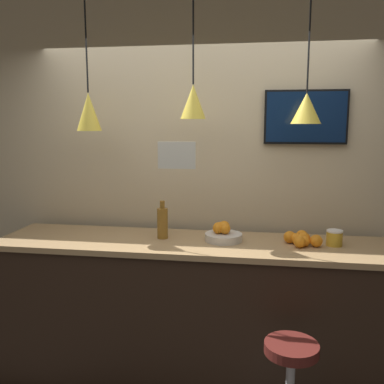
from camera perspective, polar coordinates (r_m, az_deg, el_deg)
The scene contains 11 objects.
back_wall at distance 3.37m, azimuth 1.15°, elevation 1.16°, with size 8.00×0.06×2.90m.
service_counter at distance 3.22m, azimuth 0.00°, elevation -16.00°, with size 2.76×0.65×1.10m.
fruit_bowl at distance 3.03m, azimuth 4.13°, elevation -5.52°, with size 0.26×0.26×0.14m.
orange_pile at distance 3.02m, azimuth 14.42°, elevation -6.09°, with size 0.25×0.23×0.08m.
juice_bottle at distance 3.08m, azimuth -3.95°, elevation -4.07°, with size 0.08×0.08×0.27m.
spread_jar at distance 3.06m, azimuth 18.45°, elevation -5.82°, with size 0.11×0.11×0.11m.
pendant_lamp_left at distance 3.16m, azimuth -13.60°, elevation 10.43°, with size 0.17×0.17×0.94m.
pendant_lamp_middle at distance 2.96m, azimuth 0.16°, elevation 12.02°, with size 0.17×0.17×0.85m.
pendant_lamp_right at distance 2.94m, azimuth 15.00°, elevation 10.82°, with size 0.20×0.20×0.89m.
mounted_tv at distance 3.27m, azimuth 14.93°, elevation 9.63°, with size 0.60×0.04×0.39m.
hanging_menu_board at distance 2.69m, azimuth -2.07°, elevation 4.92°, with size 0.24×0.01×0.17m.
Camera 1 is at (0.45, -2.26, 1.93)m, focal length 40.00 mm.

